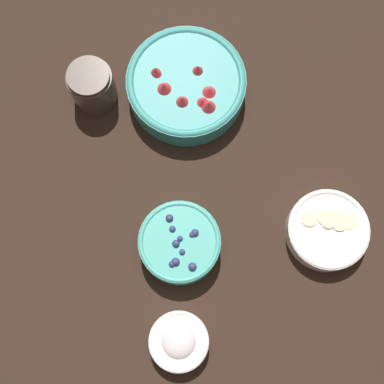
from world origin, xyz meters
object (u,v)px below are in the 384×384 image
object	(u,v)px
bowl_strawberries	(186,85)
bowl_blueberries	(180,243)
bowl_cream	(179,341)
jar_chocolate	(92,87)
bowl_bananas	(327,230)

from	to	relation	value
bowl_strawberries	bowl_blueberries	size ratio (longest dim) A/B	1.56
bowl_cream	jar_chocolate	size ratio (longest dim) A/B	1.15
bowl_cream	bowl_blueberries	bearing A→B (deg)	172.00
bowl_strawberries	bowl_cream	bearing A→B (deg)	-9.20
bowl_strawberries	bowl_bananas	bearing A→B (deg)	34.62
bowl_strawberries	bowl_blueberries	bearing A→B (deg)	-9.87
bowl_blueberries	bowl_bananas	distance (m)	0.29
bowl_strawberries	bowl_cream	size ratio (longest dim) A/B	2.21
bowl_bananas	bowl_cream	bearing A→B (deg)	-61.87
bowl_strawberries	bowl_bananas	xyz separation A→B (m)	(0.34, 0.23, -0.01)
bowl_strawberries	bowl_bananas	world-z (taller)	bowl_strawberries
bowl_bananas	jar_chocolate	size ratio (longest dim) A/B	1.64
bowl_strawberries	bowl_bananas	distance (m)	0.41
bowl_strawberries	jar_chocolate	distance (m)	0.19
bowl_strawberries	jar_chocolate	world-z (taller)	jar_chocolate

